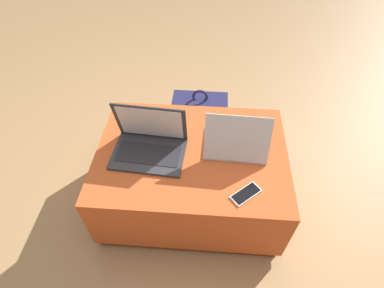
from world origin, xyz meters
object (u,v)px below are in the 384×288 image
at_px(backpack, 200,121).
at_px(laptop_near, 149,143).
at_px(cell_phone, 246,194).
at_px(laptop_far, 236,142).

bearing_deg(backpack, laptop_near, 65.09).
xyz_separation_m(laptop_near, backpack, (0.24, 0.50, -0.30)).
distance_m(cell_phone, backpack, 0.82).
height_order(laptop_near, backpack, laptop_near).
bearing_deg(backpack, cell_phone, 109.20).
bearing_deg(laptop_far, cell_phone, 101.40).
height_order(laptop_near, cell_phone, laptop_near).
relative_size(laptop_near, cell_phone, 2.50).
height_order(laptop_far, cell_phone, laptop_far).
distance_m(laptop_far, backpack, 0.59).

